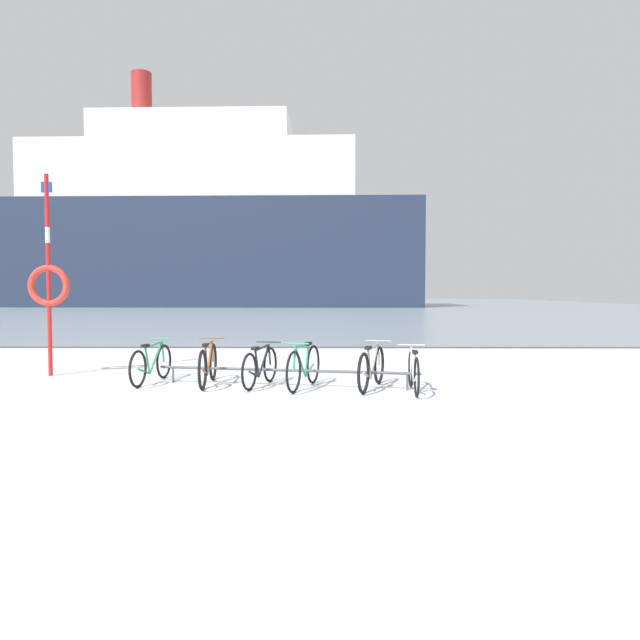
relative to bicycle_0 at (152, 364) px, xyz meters
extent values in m
cube|color=silver|center=(2.10, -4.44, -0.38)|extent=(80.00, 22.00, 0.08)
cube|color=gray|center=(2.10, 61.56, -0.38)|extent=(80.00, 110.00, 0.08)
cube|color=#47474C|center=(2.10, 6.56, -0.36)|extent=(80.00, 0.50, 0.05)
cylinder|color=#4C5156|center=(2.42, -0.38, -0.06)|extent=(4.53, 0.91, 0.05)
cylinder|color=#4C5156|center=(0.38, 0.01, -0.20)|extent=(0.04, 0.04, 0.28)
cylinder|color=#4C5156|center=(4.45, -0.77, -0.20)|extent=(0.04, 0.04, 0.28)
torus|color=black|center=(0.07, 0.53, -0.02)|extent=(0.13, 0.64, 0.64)
torus|color=black|center=(-0.08, -0.54, -0.02)|extent=(0.13, 0.64, 0.64)
cylinder|color=#2D8C60|center=(0.03, 0.18, 0.09)|extent=(0.11, 0.56, 0.54)
cylinder|color=#2D8C60|center=(-0.02, -0.16, 0.07)|extent=(0.06, 0.20, 0.48)
cylinder|color=#2D8C60|center=(0.01, 0.10, 0.33)|extent=(0.13, 0.70, 0.08)
cylinder|color=#2D8C60|center=(-0.04, -0.31, -0.10)|extent=(0.10, 0.47, 0.18)
cylinder|color=#2D8C60|center=(0.07, 0.49, 0.16)|extent=(0.05, 0.12, 0.38)
cube|color=black|center=(-0.03, -0.24, 0.35)|extent=(0.11, 0.21, 0.05)
cylinder|color=#2D8C60|center=(0.06, 0.45, 0.40)|extent=(0.46, 0.09, 0.02)
torus|color=black|center=(1.04, 0.32, -0.01)|extent=(0.07, 0.68, 0.68)
torus|color=black|center=(1.07, -0.77, -0.01)|extent=(0.07, 0.68, 0.68)
cylinder|color=brown|center=(1.05, -0.04, 0.11)|extent=(0.05, 0.57, 0.57)
cylinder|color=brown|center=(1.06, -0.39, 0.09)|extent=(0.04, 0.20, 0.51)
cylinder|color=brown|center=(1.05, -0.12, 0.36)|extent=(0.06, 0.71, 0.08)
cylinder|color=brown|center=(1.06, -0.54, -0.08)|extent=(0.05, 0.48, 0.19)
cylinder|color=brown|center=(1.04, 0.28, 0.19)|extent=(0.04, 0.12, 0.40)
cube|color=black|center=(1.06, -0.47, 0.38)|extent=(0.09, 0.20, 0.05)
cylinder|color=brown|center=(1.04, 0.24, 0.44)|extent=(0.46, 0.04, 0.02)
torus|color=black|center=(2.11, 0.11, -0.03)|extent=(0.21, 0.62, 0.63)
torus|color=black|center=(1.85, -0.83, -0.03)|extent=(0.21, 0.62, 0.63)
cylinder|color=#1E2328|center=(2.02, -0.19, 0.08)|extent=(0.17, 0.50, 0.53)
cylinder|color=#1E2328|center=(1.94, -0.50, 0.06)|extent=(0.08, 0.18, 0.47)
cylinder|color=#1E2328|center=(2.00, -0.26, 0.31)|extent=(0.20, 0.62, 0.08)
cylinder|color=#1E2328|center=(1.90, -0.63, -0.10)|extent=(0.15, 0.42, 0.18)
cylinder|color=#1E2328|center=(2.10, 0.08, 0.15)|extent=(0.06, 0.11, 0.37)
cube|color=black|center=(1.92, -0.57, 0.33)|extent=(0.13, 0.21, 0.05)
cylinder|color=#1E2328|center=(2.09, 0.04, 0.39)|extent=(0.45, 0.15, 0.02)
torus|color=black|center=(2.59, -1.06, 0.00)|extent=(0.23, 0.67, 0.68)
torus|color=black|center=(2.89, -0.06, 0.00)|extent=(0.23, 0.67, 0.68)
cylinder|color=#2D8C60|center=(2.69, -0.73, 0.12)|extent=(0.19, 0.53, 0.58)
cylinder|color=#2D8C60|center=(2.78, -0.41, 0.10)|extent=(0.09, 0.19, 0.52)
cylinder|color=#2D8C60|center=(2.71, -0.66, 0.38)|extent=(0.23, 0.66, 0.08)
cylinder|color=#2D8C60|center=(2.82, -0.27, -0.08)|extent=(0.16, 0.45, 0.19)
cylinder|color=#2D8C60|center=(2.60, -1.02, 0.20)|extent=(0.07, 0.12, 0.41)
cube|color=black|center=(2.80, -0.34, 0.39)|extent=(0.13, 0.21, 0.05)
cylinder|color=#2D8C60|center=(2.61, -0.98, 0.45)|extent=(0.45, 0.15, 0.02)
torus|color=black|center=(4.05, -0.07, -0.01)|extent=(0.26, 0.65, 0.67)
torus|color=black|center=(3.71, -1.11, -0.01)|extent=(0.26, 0.65, 0.67)
cylinder|color=gray|center=(3.94, -0.41, 0.11)|extent=(0.21, 0.55, 0.56)
cylinder|color=gray|center=(3.83, -0.74, 0.08)|extent=(0.10, 0.20, 0.50)
cylinder|color=gray|center=(3.91, -0.48, 0.35)|extent=(0.26, 0.69, 0.08)
cylinder|color=gray|center=(3.78, -0.89, -0.09)|extent=(0.18, 0.46, 0.18)
cylinder|color=gray|center=(4.04, -0.11, 0.18)|extent=(0.07, 0.12, 0.39)
cube|color=black|center=(3.80, -0.82, 0.37)|extent=(0.14, 0.22, 0.05)
cylinder|color=gray|center=(4.02, -0.15, 0.42)|extent=(0.44, 0.17, 0.02)
torus|color=black|center=(4.56, -0.44, -0.03)|extent=(0.07, 0.62, 0.62)
torus|color=black|center=(4.50, -1.41, -0.03)|extent=(0.07, 0.62, 0.62)
cylinder|color=silver|center=(4.54, -0.76, 0.08)|extent=(0.06, 0.51, 0.53)
cylinder|color=silver|center=(4.52, -1.07, 0.06)|extent=(0.05, 0.18, 0.47)
cylinder|color=silver|center=(4.54, -0.83, 0.31)|extent=(0.07, 0.63, 0.08)
cylinder|color=silver|center=(4.51, -1.20, -0.10)|extent=(0.06, 0.42, 0.17)
cylinder|color=silver|center=(4.55, -0.48, 0.15)|extent=(0.04, 0.11, 0.37)
cube|color=black|center=(4.52, -1.14, 0.33)|extent=(0.09, 0.20, 0.05)
cylinder|color=silver|center=(4.55, -0.52, 0.38)|extent=(0.46, 0.05, 0.02)
cylinder|color=red|center=(-2.22, 0.88, 1.59)|extent=(0.08, 0.08, 3.87)
cylinder|color=white|center=(-2.22, 0.88, 2.37)|extent=(0.09, 0.09, 0.30)
torus|color=red|center=(-2.22, 0.88, 1.40)|extent=(0.81, 0.12, 0.81)
cube|color=navy|center=(-2.22, 0.88, 3.28)|extent=(0.20, 0.03, 0.20)
cube|color=#232D47|center=(-9.74, 53.97, 5.19)|extent=(46.18, 12.98, 11.07)
cube|color=white|center=(-10.89, 54.00, 13.76)|extent=(34.66, 10.94, 6.09)
cube|color=white|center=(-10.89, 54.00, 18.36)|extent=(20.84, 8.85, 3.10)
cylinder|color=#A52626|center=(-16.63, 54.12, 22.40)|extent=(2.16, 2.16, 4.98)
camera|label=1|loc=(3.07, -10.40, 1.29)|focal=32.98mm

